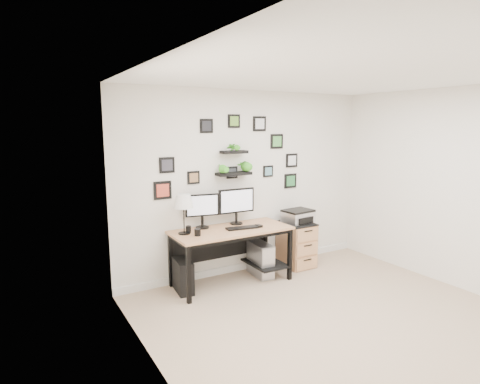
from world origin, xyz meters
TOP-DOWN VIEW (x-y plane):
  - room at (0.00, 1.98)m, footprint 4.00×4.00m
  - desk at (-0.46, 1.67)m, footprint 1.60×0.70m
  - monitor_left at (-0.81, 1.87)m, footprint 0.45×0.21m
  - monitor_right at (-0.30, 1.83)m, footprint 0.54×0.18m
  - keyboard at (-0.36, 1.58)m, footprint 0.44×0.20m
  - mouse at (-0.12, 1.54)m, footprint 0.07×0.10m
  - table_lamp at (-1.13, 1.73)m, footprint 0.25×0.25m
  - mug at (-1.02, 1.56)m, footprint 0.08×0.08m
  - pen_cup at (-1.06, 1.75)m, footprint 0.07×0.07m
  - pc_tower_black at (-1.17, 1.70)m, footprint 0.23×0.44m
  - pc_tower_grey at (-0.01, 1.66)m, footprint 0.25×0.49m
  - file_cabinet at (0.68, 1.72)m, footprint 0.43×0.53m
  - printer at (0.71, 1.73)m, footprint 0.45×0.38m
  - wall_decor at (-0.26, 1.93)m, footprint 2.29×0.18m

SIDE VIEW (x-z plane):
  - room at x=0.00m, z-range -1.95..2.05m
  - pc_tower_black at x=-1.17m, z-range 0.00..0.42m
  - pc_tower_grey at x=-0.01m, z-range 0.00..0.47m
  - file_cabinet at x=0.68m, z-range 0.00..0.67m
  - desk at x=-0.46m, z-range 0.25..1.00m
  - keyboard at x=-0.36m, z-range 0.75..0.77m
  - mouse at x=-0.12m, z-range 0.75..0.78m
  - printer at x=0.71m, z-range 0.67..0.86m
  - pen_cup at x=-1.06m, z-range 0.75..0.84m
  - mug at x=-1.02m, z-range 0.75..0.84m
  - monitor_left at x=-0.81m, z-range 0.79..1.25m
  - monitor_right at x=-0.30m, z-range 0.80..1.30m
  - table_lamp at x=-1.13m, z-range 0.90..1.41m
  - wall_decor at x=-0.26m, z-range 1.10..2.20m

